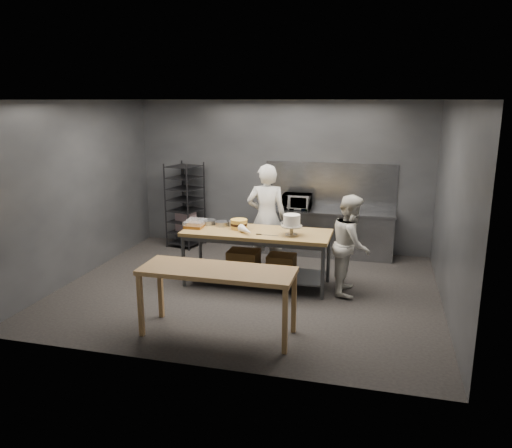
{
  "coord_description": "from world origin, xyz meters",
  "views": [
    {
      "loc": [
        2.03,
        -7.38,
        3.0
      ],
      "look_at": [
        0.07,
        0.19,
        1.05
      ],
      "focal_mm": 35.0,
      "sensor_mm": 36.0,
      "label": 1
    }
  ],
  "objects_px": {
    "speed_rack": "(185,206)",
    "layer_cake": "(239,224)",
    "chef_behind": "(267,218)",
    "microwave": "(297,201)",
    "work_table": "(258,251)",
    "frosted_cake_stand": "(292,222)",
    "chef_right": "(351,245)",
    "near_counter": "(217,275)"
  },
  "relations": [
    {
      "from": "chef_behind",
      "to": "microwave",
      "type": "relative_size",
      "value": 3.55
    },
    {
      "from": "chef_behind",
      "to": "microwave",
      "type": "bearing_deg",
      "value": -115.98
    },
    {
      "from": "work_table",
      "to": "chef_behind",
      "type": "xyz_separation_m",
      "value": [
        -0.03,
        0.76,
        0.39
      ]
    },
    {
      "from": "speed_rack",
      "to": "chef_behind",
      "type": "distance_m",
      "value": 2.27
    },
    {
      "from": "near_counter",
      "to": "chef_right",
      "type": "height_order",
      "value": "chef_right"
    },
    {
      "from": "chef_behind",
      "to": "microwave",
      "type": "height_order",
      "value": "chef_behind"
    },
    {
      "from": "speed_rack",
      "to": "frosted_cake_stand",
      "type": "distance_m",
      "value": 3.29
    },
    {
      "from": "speed_rack",
      "to": "chef_behind",
      "type": "bearing_deg",
      "value": -28.4
    },
    {
      "from": "layer_cake",
      "to": "speed_rack",
      "type": "bearing_deg",
      "value": 133.38
    },
    {
      "from": "speed_rack",
      "to": "frosted_cake_stand",
      "type": "xyz_separation_m",
      "value": [
        2.62,
        -1.98,
        0.28
      ]
    },
    {
      "from": "speed_rack",
      "to": "microwave",
      "type": "relative_size",
      "value": 3.23
    },
    {
      "from": "chef_behind",
      "to": "microwave",
      "type": "distance_m",
      "value": 1.21
    },
    {
      "from": "work_table",
      "to": "near_counter",
      "type": "relative_size",
      "value": 1.2
    },
    {
      "from": "near_counter",
      "to": "layer_cake",
      "type": "distance_m",
      "value": 1.99
    },
    {
      "from": "near_counter",
      "to": "frosted_cake_stand",
      "type": "bearing_deg",
      "value": 70.33
    },
    {
      "from": "speed_rack",
      "to": "layer_cake",
      "type": "height_order",
      "value": "speed_rack"
    },
    {
      "from": "chef_right",
      "to": "microwave",
      "type": "bearing_deg",
      "value": 30.86
    },
    {
      "from": "layer_cake",
      "to": "chef_right",
      "type": "bearing_deg",
      "value": -0.96
    },
    {
      "from": "microwave",
      "to": "layer_cake",
      "type": "xyz_separation_m",
      "value": [
        -0.64,
        -1.87,
        -0.05
      ]
    },
    {
      "from": "chef_right",
      "to": "layer_cake",
      "type": "distance_m",
      "value": 1.85
    },
    {
      "from": "chef_right",
      "to": "microwave",
      "type": "xyz_separation_m",
      "value": [
        -1.2,
        1.91,
        0.26
      ]
    },
    {
      "from": "chef_behind",
      "to": "layer_cake",
      "type": "bearing_deg",
      "value": 57.61
    },
    {
      "from": "work_table",
      "to": "microwave",
      "type": "xyz_separation_m",
      "value": [
        0.31,
        1.92,
        0.48
      ]
    },
    {
      "from": "chef_right",
      "to": "frosted_cake_stand",
      "type": "distance_m",
      "value": 1.0
    },
    {
      "from": "speed_rack",
      "to": "frosted_cake_stand",
      "type": "relative_size",
      "value": 5.15
    },
    {
      "from": "microwave",
      "to": "frosted_cake_stand",
      "type": "relative_size",
      "value": 1.59
    },
    {
      "from": "speed_rack",
      "to": "frosted_cake_stand",
      "type": "height_order",
      "value": "speed_rack"
    },
    {
      "from": "work_table",
      "to": "near_counter",
      "type": "bearing_deg",
      "value": -91.5
    },
    {
      "from": "microwave",
      "to": "speed_rack",
      "type": "bearing_deg",
      "value": -178.04
    },
    {
      "from": "chef_behind",
      "to": "work_table",
      "type": "bearing_deg",
      "value": 83.07
    },
    {
      "from": "layer_cake",
      "to": "work_table",
      "type": "bearing_deg",
      "value": -7.97
    },
    {
      "from": "near_counter",
      "to": "microwave",
      "type": "distance_m",
      "value": 3.86
    },
    {
      "from": "speed_rack",
      "to": "frosted_cake_stand",
      "type": "bearing_deg",
      "value": -37.14
    },
    {
      "from": "work_table",
      "to": "frosted_cake_stand",
      "type": "height_order",
      "value": "frosted_cake_stand"
    },
    {
      "from": "near_counter",
      "to": "layer_cake",
      "type": "xyz_separation_m",
      "value": [
        -0.29,
        1.96,
        0.19
      ]
    },
    {
      "from": "speed_rack",
      "to": "layer_cake",
      "type": "xyz_separation_m",
      "value": [
        1.7,
        -1.79,
        0.14
      ]
    },
    {
      "from": "near_counter",
      "to": "speed_rack",
      "type": "height_order",
      "value": "speed_rack"
    },
    {
      "from": "microwave",
      "to": "frosted_cake_stand",
      "type": "distance_m",
      "value": 2.08
    },
    {
      "from": "near_counter",
      "to": "frosted_cake_stand",
      "type": "relative_size",
      "value": 5.88
    },
    {
      "from": "work_table",
      "to": "chef_behind",
      "type": "height_order",
      "value": "chef_behind"
    },
    {
      "from": "microwave",
      "to": "chef_behind",
      "type": "bearing_deg",
      "value": -106.44
    },
    {
      "from": "frosted_cake_stand",
      "to": "layer_cake",
      "type": "bearing_deg",
      "value": 168.55
    }
  ]
}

